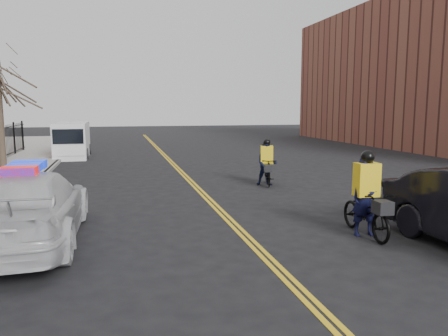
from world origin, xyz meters
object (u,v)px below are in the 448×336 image
cyclist_near (366,206)px  cyclist_far (267,167)px  police_cruiser (27,207)px  cargo_van (72,140)px

cyclist_near → cyclist_far: size_ratio=1.13×
police_cruiser → cyclist_near: (7.60, -1.22, -0.12)m
cyclist_far → cargo_van: bearing=139.1°
police_cruiser → cargo_van: (-0.67, 17.56, 0.19)m
cyclist_near → cyclist_far: 6.92m
cyclist_near → cargo_van: bearing=116.0°
cargo_van → cyclist_far: size_ratio=2.70×
cyclist_far → cyclist_near: bearing=-75.4°
cargo_van → cyclist_far: 14.44m
police_cruiser → cargo_van: bearing=-87.2°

